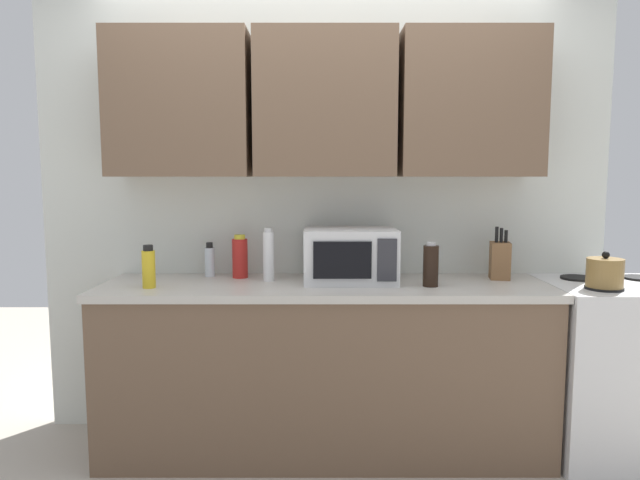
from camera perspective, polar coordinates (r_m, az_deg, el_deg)
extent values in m
cube|color=silver|center=(3.22, 0.65, 3.74)|extent=(3.18, 0.06, 2.60)
cube|color=brown|center=(3.14, -13.69, 13.10)|extent=(0.73, 0.33, 0.75)
cube|color=brown|center=(3.05, 0.69, 13.47)|extent=(0.73, 0.33, 0.75)
cube|color=brown|center=(3.15, 15.02, 13.03)|extent=(0.73, 0.33, 0.75)
cube|color=brown|center=(3.06, 0.68, -13.06)|extent=(2.28, 0.60, 0.86)
cube|color=beige|center=(2.94, 0.69, -4.76)|extent=(2.31, 0.63, 0.04)
cube|color=silver|center=(3.41, 28.08, -11.40)|extent=(0.76, 0.64, 0.90)
cylinder|color=black|center=(3.11, 26.95, -4.36)|extent=(0.18, 0.18, 0.01)
cylinder|color=black|center=(3.36, 24.81, -3.51)|extent=(0.18, 0.18, 0.01)
cylinder|color=olive|center=(3.10, 27.02, -2.98)|extent=(0.17, 0.17, 0.14)
sphere|color=black|center=(3.08, 27.10, -1.36)|extent=(0.04, 0.04, 0.04)
cube|color=silver|center=(2.97, 3.26, -1.52)|extent=(0.48, 0.36, 0.28)
cube|color=black|center=(2.79, 2.48, -2.05)|extent=(0.29, 0.01, 0.18)
cube|color=#2D2D33|center=(2.81, 6.99, -2.03)|extent=(0.10, 0.01, 0.21)
cube|color=brown|center=(3.19, 17.91, -2.00)|extent=(0.12, 0.14, 0.20)
cylinder|color=black|center=(3.16, 17.62, 0.52)|extent=(0.02, 0.02, 0.08)
cylinder|color=black|center=(3.17, 18.05, 0.45)|extent=(0.02, 0.02, 0.08)
cylinder|color=black|center=(3.17, 18.47, 0.35)|extent=(0.02, 0.02, 0.07)
cylinder|color=gold|center=(2.93, -16.70, -2.84)|extent=(0.06, 0.06, 0.19)
cylinder|color=black|center=(2.91, -16.77, -0.76)|extent=(0.05, 0.05, 0.03)
cylinder|color=silver|center=(3.18, -10.86, -2.19)|extent=(0.05, 0.05, 0.16)
cylinder|color=black|center=(3.17, -10.90, -0.50)|extent=(0.04, 0.04, 0.03)
cylinder|color=white|center=(2.99, -5.01, -1.68)|extent=(0.06, 0.06, 0.26)
cylinder|color=silver|center=(2.98, -5.03, 1.00)|extent=(0.04, 0.04, 0.02)
cylinder|color=red|center=(3.11, -7.87, -1.84)|extent=(0.08, 0.08, 0.21)
cylinder|color=yellow|center=(3.10, -7.90, 0.32)|extent=(0.06, 0.06, 0.02)
cylinder|color=black|center=(2.89, 11.33, -2.60)|extent=(0.08, 0.08, 0.21)
cylinder|color=silver|center=(2.87, 11.37, -0.39)|extent=(0.04, 0.04, 0.02)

